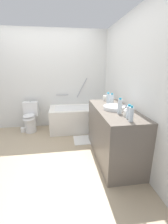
{
  "coord_description": "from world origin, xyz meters",
  "views": [
    {
      "loc": [
        0.4,
        -2.59,
        1.57
      ],
      "look_at": [
        0.8,
        0.15,
        0.72
      ],
      "focal_mm": 24.37,
      "sensor_mm": 36.0,
      "label": 1
    }
  ],
  "objects_px": {
    "sink_basin": "(114,108)",
    "drinking_glass_0": "(108,99)",
    "sink_faucet": "(126,107)",
    "bath_mat": "(87,140)",
    "water_bottle_4": "(120,106)",
    "toilet_paper_roll": "(23,130)",
    "toilet": "(30,117)",
    "water_bottle_1": "(108,98)",
    "water_bottle_2": "(129,112)",
    "drinking_glass_3": "(105,98)",
    "water_bottle_5": "(108,99)",
    "water_bottle_3": "(131,114)",
    "drinking_glass_1": "(126,113)",
    "drinking_glass_2": "(127,111)",
    "water_bottle_0": "(112,99)",
    "bathtub": "(79,118)"
  },
  "relations": [
    {
      "from": "sink_faucet",
      "to": "water_bottle_1",
      "type": "relative_size",
      "value": 0.81
    },
    {
      "from": "toilet",
      "to": "water_bottle_0",
      "type": "xyz_separation_m",
      "value": [
        1.68,
        -1.09,
        0.63
      ]
    },
    {
      "from": "sink_faucet",
      "to": "bath_mat",
      "type": "relative_size",
      "value": 0.26
    },
    {
      "from": "sink_basin",
      "to": "sink_faucet",
      "type": "height_order",
      "value": "sink_faucet"
    },
    {
      "from": "sink_faucet",
      "to": "water_bottle_4",
      "type": "xyz_separation_m",
      "value": [
        -0.2,
        -0.22,
        0.08
      ]
    },
    {
      "from": "water_bottle_3",
      "to": "water_bottle_4",
      "type": "bearing_deg",
      "value": 93.0
    },
    {
      "from": "sink_basin",
      "to": "sink_faucet",
      "type": "bearing_deg",
      "value": 0.0
    },
    {
      "from": "bathtub",
      "to": "bath_mat",
      "type": "relative_size",
      "value": 2.4
    },
    {
      "from": "bath_mat",
      "to": "water_bottle_5",
      "type": "bearing_deg",
      "value": -42.08
    },
    {
      "from": "water_bottle_1",
      "to": "water_bottle_2",
      "type": "distance_m",
      "value": 0.96
    },
    {
      "from": "sink_faucet",
      "to": "drinking_glass_1",
      "type": "height_order",
      "value": "drinking_glass_1"
    },
    {
      "from": "water_bottle_0",
      "to": "water_bottle_5",
      "type": "xyz_separation_m",
      "value": [
        -0.03,
        0.1,
        -0.0
      ]
    },
    {
      "from": "water_bottle_2",
      "to": "toilet_paper_roll",
      "type": "xyz_separation_m",
      "value": [
        -1.86,
        1.79,
        -0.92
      ]
    },
    {
      "from": "drinking_glass_0",
      "to": "drinking_glass_1",
      "type": "relative_size",
      "value": 0.91
    },
    {
      "from": "sink_basin",
      "to": "water_bottle_2",
      "type": "relative_size",
      "value": 1.83
    },
    {
      "from": "drinking_glass_1",
      "to": "toilet_paper_roll",
      "type": "distance_m",
      "value": 2.67
    },
    {
      "from": "sink_basin",
      "to": "water_bottle_5",
      "type": "xyz_separation_m",
      "value": [
        0.02,
        0.39,
        0.07
      ]
    },
    {
      "from": "water_bottle_1",
      "to": "drinking_glass_2",
      "type": "height_order",
      "value": "water_bottle_1"
    },
    {
      "from": "water_bottle_3",
      "to": "sink_faucet",
      "type": "bearing_deg",
      "value": 72.1
    },
    {
      "from": "water_bottle_2",
      "to": "bath_mat",
      "type": "relative_size",
      "value": 0.32
    },
    {
      "from": "toilet",
      "to": "water_bottle_1",
      "type": "bearing_deg",
      "value": 66.55
    },
    {
      "from": "toilet",
      "to": "water_bottle_1",
      "type": "height_order",
      "value": "water_bottle_1"
    },
    {
      "from": "water_bottle_0",
      "to": "bath_mat",
      "type": "height_order",
      "value": "water_bottle_0"
    },
    {
      "from": "water_bottle_0",
      "to": "toilet_paper_roll",
      "type": "relative_size",
      "value": 1.83
    },
    {
      "from": "sink_faucet",
      "to": "bath_mat",
      "type": "distance_m",
      "value": 1.27
    },
    {
      "from": "water_bottle_3",
      "to": "drinking_glass_3",
      "type": "xyz_separation_m",
      "value": [
        0.0,
        1.23,
        -0.05
      ]
    },
    {
      "from": "sink_basin",
      "to": "bathtub",
      "type": "bearing_deg",
      "value": 108.12
    },
    {
      "from": "drinking_glass_1",
      "to": "drinking_glass_3",
      "type": "relative_size",
      "value": 0.86
    },
    {
      "from": "toilet_paper_roll",
      "to": "water_bottle_2",
      "type": "bearing_deg",
      "value": -43.85
    },
    {
      "from": "bath_mat",
      "to": "toilet_paper_roll",
      "type": "xyz_separation_m",
      "value": [
        -1.5,
        0.64,
        0.05
      ]
    },
    {
      "from": "bath_mat",
      "to": "water_bottle_1",
      "type": "bearing_deg",
      "value": -26.93
    },
    {
      "from": "sink_basin",
      "to": "drinking_glass_0",
      "type": "bearing_deg",
      "value": 82.81
    },
    {
      "from": "sink_basin",
      "to": "water_bottle_0",
      "type": "height_order",
      "value": "water_bottle_0"
    },
    {
      "from": "sink_basin",
      "to": "water_bottle_5",
      "type": "bearing_deg",
      "value": 87.49
    },
    {
      "from": "water_bottle_5",
      "to": "toilet",
      "type": "bearing_deg",
      "value": 148.87
    },
    {
      "from": "water_bottle_5",
      "to": "water_bottle_2",
      "type": "bearing_deg",
      "value": -88.23
    },
    {
      "from": "water_bottle_1",
      "to": "toilet_paper_roll",
      "type": "bearing_deg",
      "value": 156.14
    },
    {
      "from": "drinking_glass_1",
      "to": "water_bottle_2",
      "type": "bearing_deg",
      "value": -85.45
    },
    {
      "from": "water_bottle_5",
      "to": "water_bottle_4",
      "type": "bearing_deg",
      "value": -91.33
    },
    {
      "from": "drinking_glass_0",
      "to": "drinking_glass_3",
      "type": "distance_m",
      "value": 0.08
    },
    {
      "from": "bathtub",
      "to": "water_bottle_0",
      "type": "xyz_separation_m",
      "value": [
        0.49,
        -1.03,
        0.68
      ]
    },
    {
      "from": "water_bottle_4",
      "to": "toilet_paper_roll",
      "type": "relative_size",
      "value": 2.04
    },
    {
      "from": "sink_faucet",
      "to": "water_bottle_0",
      "type": "height_order",
      "value": "water_bottle_0"
    },
    {
      "from": "water_bottle_5",
      "to": "drinking_glass_1",
      "type": "relative_size",
      "value": 2.35
    },
    {
      "from": "water_bottle_5",
      "to": "water_bottle_1",
      "type": "bearing_deg",
      "value": 75.05
    },
    {
      "from": "water_bottle_3",
      "to": "bath_mat",
      "type": "xyz_separation_m",
      "value": [
        -0.34,
        1.27,
        -0.98
      ]
    },
    {
      "from": "drinking_glass_0",
      "to": "toilet_paper_roll",
      "type": "bearing_deg",
      "value": 158.39
    },
    {
      "from": "sink_basin",
      "to": "water_bottle_2",
      "type": "bearing_deg",
      "value": -84.52
    },
    {
      "from": "drinking_glass_2",
      "to": "toilet",
      "type": "bearing_deg",
      "value": 135.79
    },
    {
      "from": "water_bottle_3",
      "to": "toilet_paper_roll",
      "type": "height_order",
      "value": "water_bottle_3"
    }
  ]
}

